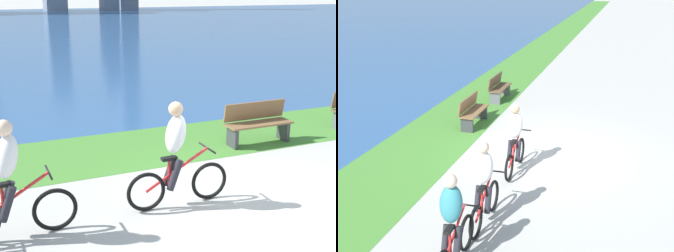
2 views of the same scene
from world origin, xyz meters
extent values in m
plane|color=#B2AFA8|center=(0.00, 0.00, 0.00)|extent=(300.00, 300.00, 0.00)
cube|color=#478433|center=(0.00, 3.21, 0.00)|extent=(120.00, 2.48, 0.01)
torus|color=black|center=(-0.56, 0.42, 0.31)|extent=(0.62, 0.06, 0.62)
torus|color=black|center=(-1.63, 0.42, 0.31)|extent=(0.62, 0.06, 0.62)
cylinder|color=red|center=(-1.12, 0.42, 0.59)|extent=(1.04, 0.04, 0.60)
cylinder|color=red|center=(-1.25, 0.42, 0.54)|extent=(0.04, 0.04, 0.46)
cube|color=black|center=(-1.25, 0.42, 0.79)|extent=(0.24, 0.10, 0.05)
cylinder|color=black|center=(-0.61, 0.42, 0.87)|extent=(0.03, 0.52, 0.03)
ellipsoid|color=white|center=(-1.15, 0.42, 1.17)|extent=(0.40, 0.36, 0.65)
sphere|color=#D8AD84|center=(-1.15, 0.42, 1.55)|extent=(0.22, 0.22, 0.22)
cylinder|color=#26262D|center=(-1.20, 0.52, 0.55)|extent=(0.27, 0.11, 0.49)
cylinder|color=#26262D|center=(-1.20, 0.32, 0.55)|extent=(0.27, 0.11, 0.49)
torus|color=black|center=(-2.99, 0.37, 0.31)|extent=(0.63, 0.06, 0.63)
torus|color=black|center=(-4.01, 0.37, 0.31)|extent=(0.63, 0.06, 0.63)
cylinder|color=red|center=(-3.53, 0.37, 0.59)|extent=(0.99, 0.04, 0.60)
cylinder|color=red|center=(-3.66, 0.37, 0.54)|extent=(0.04, 0.04, 0.46)
cube|color=black|center=(-3.66, 0.37, 0.80)|extent=(0.24, 0.10, 0.05)
cylinder|color=black|center=(-3.04, 0.37, 0.88)|extent=(0.03, 0.52, 0.03)
ellipsoid|color=white|center=(-3.55, 0.37, 1.18)|extent=(0.40, 0.36, 0.65)
sphere|color=beige|center=(-3.55, 0.37, 1.56)|extent=(0.22, 0.22, 0.22)
cylinder|color=#26262D|center=(-3.61, 0.47, 0.56)|extent=(0.27, 0.11, 0.49)
cylinder|color=#26262D|center=(-3.61, 0.27, 0.56)|extent=(0.27, 0.11, 0.49)
torus|color=black|center=(-4.36, 0.41, 0.31)|extent=(0.63, 0.06, 0.63)
cylinder|color=red|center=(-4.92, 0.41, 0.60)|extent=(1.03, 0.04, 0.60)
cylinder|color=red|center=(-5.05, 0.41, 0.55)|extent=(0.04, 0.04, 0.46)
cube|color=black|center=(-5.05, 0.41, 0.80)|extent=(0.24, 0.10, 0.05)
cylinder|color=black|center=(-4.41, 0.41, 0.88)|extent=(0.03, 0.52, 0.03)
ellipsoid|color=teal|center=(-4.95, 0.41, 1.18)|extent=(0.40, 0.36, 0.65)
sphere|color=beige|center=(-4.95, 0.41, 1.56)|extent=(0.22, 0.22, 0.22)
cylinder|color=#26262D|center=(-5.00, 0.51, 0.56)|extent=(0.27, 0.11, 0.49)
cylinder|color=#26262D|center=(-5.00, 0.31, 0.56)|extent=(0.27, 0.11, 0.49)
cube|color=brown|center=(4.71, 2.51, 0.45)|extent=(1.50, 0.45, 0.04)
cube|color=brown|center=(4.71, 2.71, 0.70)|extent=(1.50, 0.11, 0.40)
cube|color=#595960|center=(5.36, 2.51, 0.23)|extent=(0.08, 0.37, 0.45)
cube|color=#595960|center=(4.06, 2.51, 0.23)|extent=(0.08, 0.37, 0.45)
cube|color=brown|center=(1.74, 2.45, 0.45)|extent=(1.50, 0.45, 0.04)
cube|color=brown|center=(1.74, 2.64, 0.70)|extent=(1.50, 0.11, 0.40)
cube|color=#38383D|center=(2.39, 2.45, 0.23)|extent=(0.08, 0.37, 0.45)
cube|color=#38383D|center=(1.09, 2.45, 0.23)|extent=(0.08, 0.37, 0.45)
camera|label=1|loc=(-3.87, -5.62, 3.25)|focal=49.88mm
camera|label=2|loc=(-10.48, -2.02, 4.52)|focal=48.00mm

